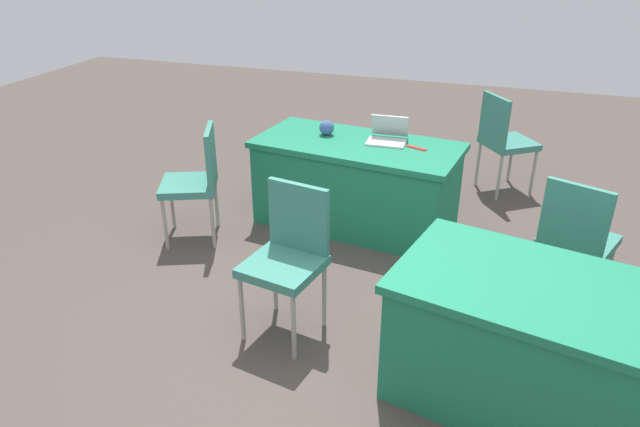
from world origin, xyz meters
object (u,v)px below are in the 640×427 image
chair_by_pillar (576,236)px  scissors_red (416,148)px  laptop_silver (387,137)px  table_foreground (356,184)px  chair_back_row (197,177)px  chair_tucked_left (503,137)px  table_mid_right (565,354)px  chair_near_front (289,252)px  yarn_ball (327,128)px

chair_by_pillar → scissors_red: chair_by_pillar is taller
laptop_silver → table_foreground: bearing=22.2°
chair_back_row → table_foreground: bearing=-83.1°
chair_tucked_left → chair_back_row: 2.93m
table_mid_right → chair_near_front: size_ratio=1.99×
yarn_ball → chair_near_front: bearing=100.0°
chair_near_front → yarn_ball: size_ratio=7.62×
chair_back_row → chair_by_pillar: bearing=-114.4°
chair_by_pillar → laptop_silver: laptop_silver is taller
table_foreground → chair_tucked_left: bearing=-135.8°
chair_back_row → laptop_silver: 1.61m
table_foreground → scissors_red: 0.62m
table_mid_right → yarn_ball: bearing=-45.0°
table_mid_right → chair_back_row: size_ratio=2.03×
chair_tucked_left → laptop_silver: chair_tucked_left is taller
chair_near_front → yarn_ball: chair_near_front is taller
table_foreground → scissors_red: bearing=-178.3°
chair_tucked_left → chair_back_row: (2.32, 1.79, -0.01)m
table_foreground → chair_by_pillar: chair_by_pillar is taller
table_foreground → chair_back_row: (1.17, 0.67, 0.18)m
chair_near_front → scissors_red: (-0.50, -1.60, 0.19)m
table_mid_right → chair_tucked_left: size_ratio=2.00×
table_foreground → laptop_silver: size_ratio=5.52×
chair_back_row → yarn_ball: 1.19m
scissors_red → laptop_silver: bearing=-177.9°
table_foreground → chair_tucked_left: 1.62m
table_mid_right → chair_by_pillar: chair_by_pillar is taller
table_mid_right → scissors_red: size_ratio=10.83×
scissors_red → chair_tucked_left: bearing=79.8°
chair_by_pillar → chair_near_front: bearing=-131.6°
yarn_ball → chair_back_row: bearing=42.2°
chair_by_pillar → chair_back_row: (2.87, -0.07, 0.01)m
chair_tucked_left → chair_back_row: size_ratio=1.01×
chair_near_front → laptop_silver: chair_near_front is taller
table_foreground → yarn_ball: bearing=-19.8°
table_mid_right → scissors_red: scissors_red is taller
chair_by_pillar → table_mid_right: bearing=-72.3°
chair_tucked_left → chair_back_row: bearing=-88.2°
scissors_red → table_foreground: bearing=-157.7°
table_foreground → chair_near_front: bearing=89.7°
table_foreground → chair_tucked_left: (-1.15, -1.12, 0.19)m
yarn_ball → table_foreground: bearing=160.2°
table_foreground → chair_by_pillar: size_ratio=1.90×
table_foreground → scissors_red: (-0.49, -0.01, 0.38)m
chair_by_pillar → yarn_ball: chair_by_pillar is taller
chair_by_pillar → yarn_ball: bearing=179.3°
chair_near_front → scissors_red: bearing=-96.7°
chair_by_pillar → laptop_silver: (1.48, -0.84, 0.25)m
laptop_silver → scissors_red: laptop_silver is taller
table_mid_right → chair_near_front: bearing=-8.2°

